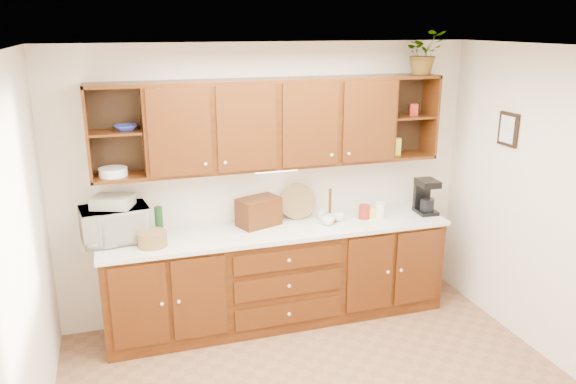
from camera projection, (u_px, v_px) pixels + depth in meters
ceiling at (345, 50)px, 3.39m from camera, size 4.00×4.00×0.00m
back_wall at (269, 182)px, 5.36m from camera, size 4.00×0.00×4.00m
left_wall at (14, 290)px, 3.19m from camera, size 0.00×3.50×3.50m
base_cabinets at (279, 276)px, 5.33m from camera, size 3.20×0.60×0.90m
countertop at (279, 230)px, 5.19m from camera, size 3.24×0.64×0.04m
upper_cabinets at (275, 123)px, 5.05m from camera, size 3.20×0.33×0.80m
undercabinet_light at (276, 170)px, 5.12m from camera, size 0.40×0.05×0.02m
framed_picture at (508, 129)px, 5.00m from camera, size 0.03×0.24×0.30m
wicker_basket at (152, 239)px, 4.75m from camera, size 0.32×0.32×0.13m
microwave at (115, 224)px, 4.84m from camera, size 0.61×0.46×0.31m
towel_stack at (113, 202)px, 4.78m from camera, size 0.39×0.34×0.10m
wine_bottle at (159, 223)px, 4.88m from camera, size 0.09×0.09×0.30m
woven_tray at (297, 217)px, 5.44m from camera, size 0.36×0.13×0.35m
bread_box at (259, 212)px, 5.22m from camera, size 0.44×0.35×0.27m
mug_tree at (330, 217)px, 5.34m from camera, size 0.26×0.28×0.33m
canister_red at (364, 212)px, 5.42m from camera, size 0.12×0.12×0.13m
canister_white at (380, 210)px, 5.42m from camera, size 0.09×0.09×0.17m
canister_yellow at (372, 213)px, 5.45m from camera, size 0.11×0.11×0.10m
coffee_maker at (425, 197)px, 5.57m from camera, size 0.20×0.25×0.34m
bowl_stack at (126, 128)px, 4.66m from camera, size 0.20×0.20×0.05m
plate_stack at (113, 172)px, 4.72m from camera, size 0.29×0.29×0.07m
pantry_box_yellow at (395, 146)px, 5.48m from camera, size 0.11×0.09×0.17m
pantry_box_red at (413, 109)px, 5.42m from camera, size 0.09×0.09×0.11m
potted_plant at (424, 53)px, 5.25m from camera, size 0.37×0.32×0.41m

